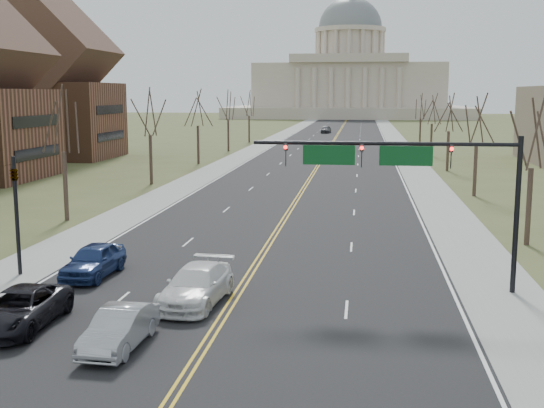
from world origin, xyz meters
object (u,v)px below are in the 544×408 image
(signal_mast, at_px, (404,167))
(car_far_nb, at_px, (346,146))
(car_sb_outer_lead, at_px, (19,309))
(signal_left, at_px, (16,202))
(car_sb_inner_lead, at_px, (120,328))
(car_sb_outer_second, at_px, (93,260))
(car_far_sb, at_px, (326,129))
(car_sb_inner_second, at_px, (196,285))

(signal_mast, height_order, car_far_nb, signal_mast)
(car_sb_outer_lead, relative_size, car_far_nb, 1.01)
(car_far_nb, bearing_deg, signal_left, 77.77)
(car_far_nb, bearing_deg, car_sb_outer_lead, 81.18)
(car_sb_inner_lead, height_order, car_sb_outer_second, car_sb_outer_second)
(car_sb_inner_lead, height_order, car_far_nb, car_far_nb)
(car_sb_outer_lead, relative_size, car_far_sb, 1.11)
(car_sb_inner_lead, distance_m, car_sb_inner_second, 5.69)
(signal_left, bearing_deg, signal_mast, -0.00)
(car_sb_outer_second, bearing_deg, car_sb_inner_lead, -60.60)
(signal_left, distance_m, car_sb_outer_lead, 8.90)
(car_far_sb, bearing_deg, signal_mast, -80.22)
(signal_left, xyz_separation_m, car_far_sb, (8.65, 126.40, -2.87))
(car_sb_inner_lead, bearing_deg, car_sb_inner_second, 77.48)
(car_sb_inner_lead, relative_size, car_sb_outer_lead, 0.80)
(car_sb_inner_second, bearing_deg, signal_mast, 26.32)
(car_sb_outer_second, bearing_deg, car_sb_outer_lead, -87.40)
(signal_left, distance_m, car_sb_inner_second, 10.97)
(signal_mast, distance_m, car_sb_inner_lead, 14.65)
(car_sb_outer_lead, bearing_deg, signal_left, 116.73)
(signal_left, height_order, car_far_nb, signal_left)
(car_far_nb, bearing_deg, car_sb_inner_second, 85.08)
(signal_left, distance_m, car_sb_inner_lead, 12.74)
(car_sb_outer_lead, distance_m, car_sb_outer_second, 7.58)
(car_sb_outer_lead, height_order, car_far_sb, car_far_sb)
(signal_mast, relative_size, car_far_sb, 2.47)
(car_sb_inner_lead, xyz_separation_m, car_sb_outer_second, (-4.68, 9.12, 0.10))
(signal_mast, xyz_separation_m, car_sb_outer_second, (-15.10, 0.14, -4.93))
(car_sb_inner_lead, xyz_separation_m, car_far_sb, (0.13, 135.39, 0.11))
(car_sb_outer_lead, height_order, car_sb_inner_second, car_sb_inner_second)
(signal_mast, distance_m, car_sb_inner_second, 10.81)
(car_sb_inner_second, relative_size, car_far_sb, 1.14)
(car_far_nb, relative_size, car_far_sb, 1.10)
(signal_left, xyz_separation_m, car_sb_inner_second, (9.99, -3.48, -2.89))
(car_sb_outer_second, height_order, car_far_nb, car_sb_outer_second)
(signal_mast, relative_size, car_sb_inner_second, 2.17)
(signal_mast, xyz_separation_m, car_sb_inner_second, (-8.96, -3.48, -4.94))
(signal_mast, bearing_deg, car_sb_inner_lead, -139.25)
(signal_left, xyz_separation_m, car_sb_outer_second, (3.84, 0.14, -2.88))
(signal_mast, height_order, car_sb_inner_second, signal_mast)
(car_far_sb, bearing_deg, car_sb_outer_lead, -86.92)
(car_sb_outer_lead, bearing_deg, signal_mast, 25.44)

